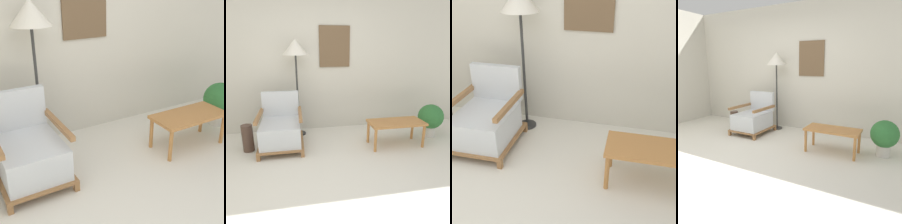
{
  "view_description": "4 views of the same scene",
  "coord_description": "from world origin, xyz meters",
  "views": [
    {
      "loc": [
        -1.3,
        -1.28,
        1.89
      ],
      "look_at": [
        0.23,
        1.33,
        0.55
      ],
      "focal_mm": 50.0,
      "sensor_mm": 36.0,
      "label": 1
    },
    {
      "loc": [
        -0.41,
        -1.95,
        1.56
      ],
      "look_at": [
        0.23,
        1.33,
        0.55
      ],
      "focal_mm": 35.0,
      "sensor_mm": 36.0,
      "label": 2
    },
    {
      "loc": [
        0.89,
        -1.38,
        2.03
      ],
      "look_at": [
        0.23,
        1.33,
        0.55
      ],
      "focal_mm": 50.0,
      "sensor_mm": 36.0,
      "label": 3
    },
    {
      "loc": [
        2.12,
        -2.23,
        1.43
      ],
      "look_at": [
        0.23,
        1.33,
        0.55
      ],
      "focal_mm": 35.0,
      "sensor_mm": 36.0,
      "label": 4
    }
  ],
  "objects": [
    {
      "name": "floor_lamp",
      "position": [
        -0.39,
        1.86,
        1.49
      ],
      "size": [
        0.42,
        0.42,
        1.68
      ],
      "color": "#2D2D2D",
      "rests_on": "ground_plane"
    },
    {
      "name": "armchair",
      "position": [
        -0.68,
        1.37,
        0.3
      ],
      "size": [
        0.67,
        0.8,
        0.84
      ],
      "color": "olive",
      "rests_on": "ground_plane"
    },
    {
      "name": "wall_back",
      "position": [
        0.0,
        2.15,
        1.35
      ],
      "size": [
        8.0,
        0.09,
        2.7
      ],
      "color": "beige",
      "rests_on": "ground_plane"
    },
    {
      "name": "potted_plant",
      "position": [
        1.9,
        1.33,
        0.34
      ],
      "size": [
        0.43,
        0.43,
        0.58
      ],
      "color": "beige",
      "rests_on": "ground_plane"
    },
    {
      "name": "coffee_table",
      "position": [
        1.13,
        1.1,
        0.35
      ],
      "size": [
        0.88,
        0.43,
        0.41
      ],
      "color": "#B2753D",
      "rests_on": "ground_plane"
    }
  ]
}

